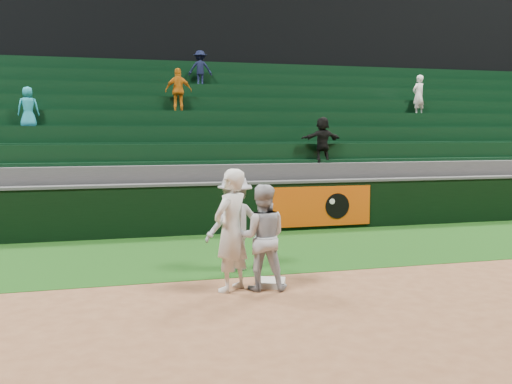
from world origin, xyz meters
TOP-DOWN VIEW (x-y plane):
  - ground at (0.00, 0.00)m, footprint 70.00×70.00m
  - foul_grass at (0.00, 3.00)m, footprint 36.00×4.20m
  - upper_deck at (0.00, 17.45)m, footprint 40.00×12.00m
  - first_base at (0.26, 0.27)m, footprint 0.56×0.56m
  - first_baseman at (-0.41, 0.18)m, footprint 0.82×0.80m
  - baserunner at (0.06, 0.12)m, footprint 0.93×0.80m
  - base_coach at (-0.07, 1.41)m, footprint 1.22×0.89m
  - field_wall at (0.03, 5.20)m, footprint 36.00×0.45m
  - stadium_seating at (0.00, 8.97)m, footprint 36.00×5.95m

SIDE VIEW (x-z plane):
  - ground at x=0.00m, z-range 0.00..0.00m
  - foul_grass at x=0.00m, z-range 0.00..0.01m
  - first_base at x=0.26m, z-range 0.00..0.10m
  - field_wall at x=0.03m, z-range 0.01..1.26m
  - baserunner at x=0.06m, z-range 0.00..1.65m
  - base_coach at x=-0.07m, z-range 0.01..1.71m
  - first_baseman at x=-0.41m, z-range 0.00..1.90m
  - stadium_seating at x=0.00m, z-range -0.83..4.23m
  - upper_deck at x=0.00m, z-range 0.00..12.00m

